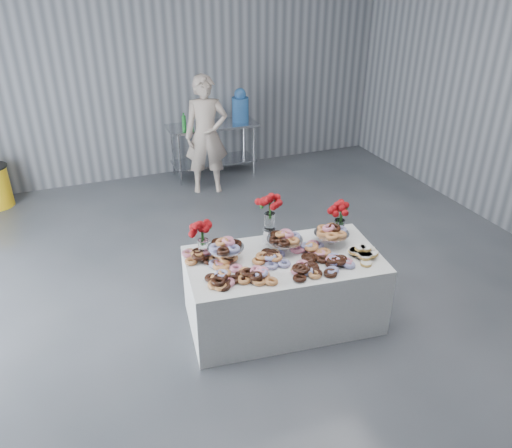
{
  "coord_description": "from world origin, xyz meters",
  "views": [
    {
      "loc": [
        -1.46,
        -3.72,
        3.34
      ],
      "look_at": [
        0.2,
        0.51,
        0.92
      ],
      "focal_mm": 35.0,
      "sensor_mm": 36.0,
      "label": 1
    }
  ],
  "objects_px": {
    "person": "(206,135)",
    "prep_table": "(213,140)",
    "water_jug": "(240,107)",
    "display_table": "(283,290)"
  },
  "relations": [
    {
      "from": "person",
      "to": "prep_table",
      "type": "bearing_deg",
      "value": 78.39
    },
    {
      "from": "water_jug",
      "to": "person",
      "type": "xyz_separation_m",
      "value": [
        -0.78,
        -0.59,
        -0.23
      ]
    },
    {
      "from": "display_table",
      "to": "water_jug",
      "type": "bearing_deg",
      "value": 76.0
    },
    {
      "from": "prep_table",
      "to": "person",
      "type": "xyz_separation_m",
      "value": [
        -0.28,
        -0.59,
        0.3
      ]
    },
    {
      "from": "display_table",
      "to": "prep_table",
      "type": "height_order",
      "value": "prep_table"
    },
    {
      "from": "display_table",
      "to": "water_jug",
      "type": "relative_size",
      "value": 3.43
    },
    {
      "from": "water_jug",
      "to": "person",
      "type": "distance_m",
      "value": 1.0
    },
    {
      "from": "water_jug",
      "to": "display_table",
      "type": "bearing_deg",
      "value": -104.0
    },
    {
      "from": "display_table",
      "to": "person",
      "type": "distance_m",
      "value": 3.52
    },
    {
      "from": "water_jug",
      "to": "person",
      "type": "relative_size",
      "value": 0.3
    }
  ]
}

